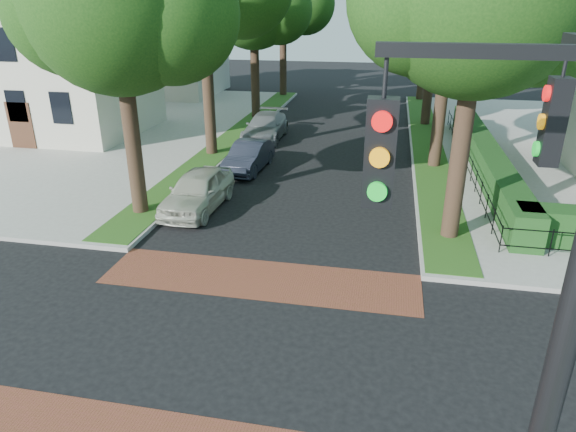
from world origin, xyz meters
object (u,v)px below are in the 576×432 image
Objects in this scene: parked_car_front at (198,191)px; parked_car_middle at (249,156)px; traffic_signal at (545,290)px; parked_car_rear at (265,127)px.

parked_car_front is 1.09× the size of parked_car_middle.
parked_car_front is (-8.49, 12.35, -3.96)m from traffic_signal.
traffic_signal reaches higher than parked_car_middle.
parked_car_rear is (0.00, 10.91, -0.03)m from parked_car_front.
traffic_signal is 19.55m from parked_car_middle.
parked_car_middle is (-7.89, 17.43, -4.04)m from traffic_signal.
traffic_signal reaches higher than parked_car_rear.
parked_car_front is at bearing -90.68° from parked_car_rear.
parked_car_front is at bearing -93.68° from parked_car_middle.
parked_car_middle is (0.60, 5.08, -0.08)m from parked_car_front.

